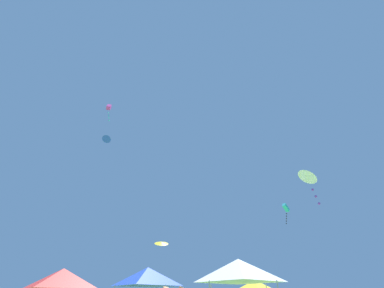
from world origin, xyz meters
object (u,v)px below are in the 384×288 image
(canopy_tent_yellow, at_px, (255,288))
(kite_cyan_box, at_px, (286,208))
(canopy_tent_red, at_px, (62,279))
(kite_blue_delta, at_px, (107,139))
(kite_yellow_delta, at_px, (162,243))
(canopy_tent_white, at_px, (239,270))
(kite_white_delta, at_px, (308,177))
(kite_magenta_box, at_px, (109,108))
(canopy_tent_blue, at_px, (147,277))

(canopy_tent_yellow, distance_m, kite_cyan_box, 16.59)
(canopy_tent_red, relative_size, kite_blue_delta, 1.98)
(canopy_tent_yellow, height_order, kite_cyan_box, kite_cyan_box)
(kite_blue_delta, height_order, kite_yellow_delta, kite_blue_delta)
(canopy_tent_white, bearing_deg, kite_white_delta, -24.49)
(kite_cyan_box, height_order, kite_magenta_box, kite_magenta_box)
(canopy_tent_blue, xyz_separation_m, canopy_tent_white, (5.63, -3.20, 0.03))
(canopy_tent_red, bearing_deg, kite_white_delta, -5.80)
(kite_cyan_box, distance_m, kite_magenta_box, 27.82)
(canopy_tent_yellow, xyz_separation_m, canopy_tent_white, (-1.23, -3.93, 0.64))
(canopy_tent_red, bearing_deg, kite_yellow_delta, 77.36)
(canopy_tent_red, height_order, kite_magenta_box, kite_magenta_box)
(kite_white_delta, bearing_deg, canopy_tent_red, 174.20)
(kite_cyan_box, bearing_deg, canopy_tent_yellow, -117.28)
(canopy_tent_yellow, height_order, kite_white_delta, kite_white_delta)
(kite_cyan_box, distance_m, kite_blue_delta, 30.89)
(canopy_tent_red, bearing_deg, canopy_tent_yellow, 22.77)
(canopy_tent_white, bearing_deg, kite_yellow_delta, 119.86)
(canopy_tent_white, distance_m, kite_magenta_box, 30.04)
(canopy_tent_yellow, height_order, kite_yellow_delta, kite_yellow_delta)
(canopy_tent_yellow, height_order, canopy_tent_red, canopy_tent_red)
(kite_magenta_box, relative_size, kite_blue_delta, 1.97)
(canopy_tent_yellow, bearing_deg, canopy_tent_red, -157.23)
(canopy_tent_white, xyz_separation_m, kite_white_delta, (3.96, -1.80, 4.27))
(kite_magenta_box, bearing_deg, canopy_tent_white, -37.40)
(canopy_tent_white, xyz_separation_m, kite_cyan_box, (7.66, 16.41, 8.21))
(kite_cyan_box, height_order, kite_yellow_delta, kite_cyan_box)
(kite_blue_delta, bearing_deg, canopy_tent_yellow, -38.36)
(kite_magenta_box, height_order, kite_blue_delta, kite_magenta_box)
(canopy_tent_yellow, distance_m, kite_blue_delta, 35.10)
(canopy_tent_yellow, xyz_separation_m, kite_cyan_box, (6.43, 12.48, 8.85))
(kite_magenta_box, bearing_deg, kite_white_delta, -35.09)
(canopy_tent_yellow, bearing_deg, kite_cyan_box, 62.72)
(canopy_tent_yellow, relative_size, kite_cyan_box, 1.20)
(canopy_tent_yellow, distance_m, canopy_tent_white, 4.17)
(kite_cyan_box, relative_size, kite_white_delta, 1.17)
(canopy_tent_red, bearing_deg, kite_magenta_box, 117.62)
(canopy_tent_blue, height_order, kite_yellow_delta, kite_yellow_delta)
(kite_white_delta, bearing_deg, canopy_tent_yellow, 115.48)
(canopy_tent_yellow, bearing_deg, kite_blue_delta, 141.64)
(canopy_tent_white, bearing_deg, canopy_tent_yellow, 72.64)
(canopy_tent_red, relative_size, kite_cyan_box, 1.34)
(kite_yellow_delta, bearing_deg, kite_cyan_box, 19.24)
(canopy_tent_blue, bearing_deg, canopy_tent_yellow, 6.07)
(canopy_tent_blue, distance_m, kite_magenta_box, 26.28)
(canopy_tent_yellow, bearing_deg, kite_yellow_delta, 136.08)
(canopy_tent_red, xyz_separation_m, kite_yellow_delta, (2.67, 11.90, 3.89))
(canopy_tent_blue, distance_m, kite_blue_delta, 31.51)
(kite_blue_delta, bearing_deg, kite_white_delta, -43.36)
(kite_white_delta, bearing_deg, kite_yellow_delta, 128.49)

